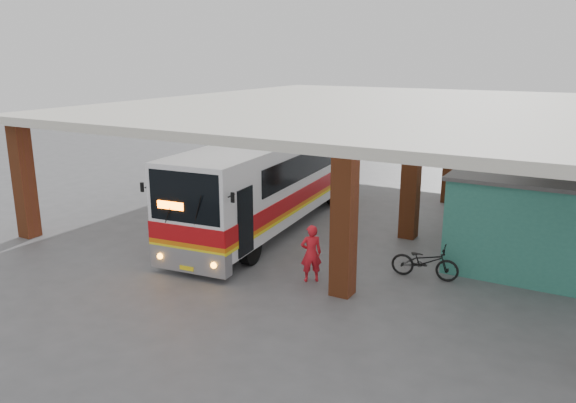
% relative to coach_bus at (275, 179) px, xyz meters
% --- Properties ---
extents(ground, '(90.00, 90.00, 0.00)m').
position_rel_coach_bus_xyz_m(ground, '(2.23, -2.01, -1.88)').
color(ground, '#515154').
rests_on(ground, ground).
extents(brick_columns, '(20.10, 21.60, 4.35)m').
position_rel_coach_bus_xyz_m(brick_columns, '(3.66, 2.99, 0.30)').
color(brick_columns, brown).
rests_on(brick_columns, ground).
extents(canopy_roof, '(21.00, 23.00, 0.30)m').
position_rel_coach_bus_xyz_m(canopy_roof, '(2.73, 4.49, 2.62)').
color(canopy_roof, silver).
rests_on(canopy_roof, brick_columns).
extents(shop_building, '(5.20, 8.20, 3.11)m').
position_rel_coach_bus_xyz_m(shop_building, '(9.72, 1.99, -0.31)').
color(shop_building, '#2F7667').
rests_on(shop_building, ground).
extents(coach_bus, '(4.03, 13.16, 3.78)m').
position_rel_coach_bus_xyz_m(coach_bus, '(0.00, 0.00, 0.00)').
color(coach_bus, white).
rests_on(coach_bus, ground).
extents(motorcycle, '(2.12, 0.95, 1.08)m').
position_rel_coach_bus_xyz_m(motorcycle, '(6.93, -2.65, -1.34)').
color(motorcycle, black).
rests_on(motorcycle, ground).
extents(pedestrian, '(0.77, 0.73, 1.78)m').
position_rel_coach_bus_xyz_m(pedestrian, '(4.00, -4.59, -0.99)').
color(pedestrian, red).
rests_on(pedestrian, ground).
extents(red_chair, '(0.43, 0.43, 0.77)m').
position_rel_coach_bus_xyz_m(red_chair, '(7.18, 4.87, -1.52)').
color(red_chair, '#B1121C').
rests_on(red_chair, ground).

